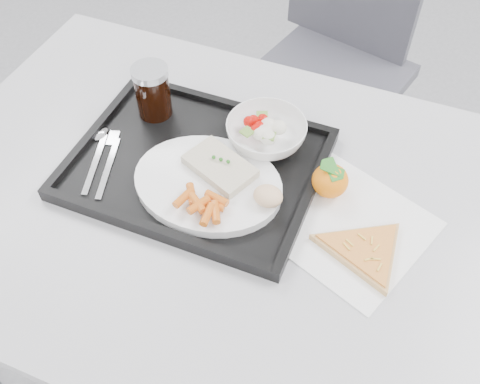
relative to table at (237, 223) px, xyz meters
The scene contains 14 objects.
table is the anchor object (origin of this frame).
chair 0.85m from the table, 91.08° to the left, with size 0.51×0.51×0.93m.
tray 0.13m from the table, 155.77° to the left, with size 0.45×0.35×0.03m.
dinner_plate 0.11m from the table, behind, with size 0.27×0.27×0.02m.
fish_fillet 0.12m from the table, 145.42° to the left, with size 0.14×0.12×0.02m.
bread_roll 0.13m from the table, ahead, with size 0.06×0.05×0.03m.
salad_bowl 0.18m from the table, 89.85° to the left, with size 0.15×0.15×0.05m.
cola_glass 0.31m from the table, 149.23° to the left, with size 0.07×0.07×0.11m.
cutlery 0.29m from the table, behind, with size 0.11×0.17×0.01m.
napkin 0.21m from the table, ahead, with size 0.32×0.31×0.00m.
tangerine 0.19m from the table, 28.60° to the left, with size 0.08×0.08×0.07m.
pizza_slice 0.25m from the table, ahead, with size 0.20×0.20×0.02m.
carrot_pile 0.13m from the table, 121.12° to the right, with size 0.09×0.07×0.02m.
salad_contents 0.18m from the table, 91.72° to the left, with size 0.08×0.08×0.03m.
Camera 1 is at (0.23, -0.25, 1.50)m, focal length 40.00 mm.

